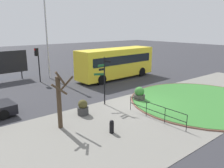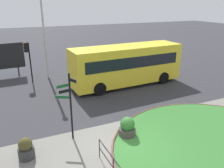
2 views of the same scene
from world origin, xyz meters
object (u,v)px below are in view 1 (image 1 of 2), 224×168
(signpost_directional, at_px, (104,77))
(traffic_light_near, at_px, (37,57))
(planter_kerbside, at_px, (83,108))
(lamppost_tall, at_px, (46,32))
(street_tree_bare, at_px, (60,99))
(bus_yellow, at_px, (116,63))
(bollard_foreground, at_px, (112,126))
(planter_near_signpost, at_px, (139,94))
(billboard_left, at_px, (2,63))

(signpost_directional, height_order, traffic_light_near, signpost_directional)
(planter_kerbside, bearing_deg, lamppost_tall, 76.23)
(street_tree_bare, bearing_deg, traffic_light_near, 74.34)
(bus_yellow, xyz_separation_m, lamppost_tall, (-5.68, 4.69, 3.26))
(bollard_foreground, height_order, planter_near_signpost, planter_near_signpost)
(billboard_left, relative_size, street_tree_bare, 1.54)
(signpost_directional, xyz_separation_m, planter_kerbside, (-2.20, -0.68, -1.57))
(bollard_foreground, height_order, bus_yellow, bus_yellow)
(lamppost_tall, bearing_deg, planter_near_signpost, -80.05)
(bollard_foreground, relative_size, lamppost_tall, 0.08)
(bus_yellow, relative_size, billboard_left, 1.84)
(signpost_directional, xyz_separation_m, bus_yellow, (6.30, 6.15, -0.30))
(traffic_light_near, distance_m, planter_near_signpost, 11.49)
(lamppost_tall, relative_size, street_tree_bare, 2.85)
(signpost_directional, bearing_deg, bollard_foreground, -121.80)
(traffic_light_near, relative_size, street_tree_bare, 1.05)
(planter_kerbside, height_order, street_tree_bare, street_tree_bare)
(bollard_foreground, distance_m, planter_kerbside, 3.17)
(traffic_light_near, distance_m, billboard_left, 3.85)
(lamppost_tall, height_order, planter_kerbside, lamppost_tall)
(bollard_foreground, distance_m, street_tree_bare, 3.18)
(bus_yellow, distance_m, planter_near_signpost, 8.05)
(lamppost_tall, bearing_deg, traffic_light_near, -146.12)
(bollard_foreground, xyz_separation_m, billboard_left, (-1.28, 16.30, 1.53))
(lamppost_tall, xyz_separation_m, planter_near_signpost, (2.06, -11.77, -4.51))
(traffic_light_near, distance_m, planter_kerbside, 10.71)
(signpost_directional, bearing_deg, lamppost_tall, 86.72)
(bollard_foreground, xyz_separation_m, planter_near_signpost, (5.07, 2.91, 0.11))
(bollard_foreground, height_order, lamppost_tall, lamppost_tall)
(signpost_directional, distance_m, planter_near_signpost, 3.24)
(planter_near_signpost, bearing_deg, signpost_directional, 160.83)
(planter_near_signpost, distance_m, street_tree_bare, 6.98)
(signpost_directional, distance_m, billboard_left, 12.98)
(lamppost_tall, distance_m, planter_near_signpost, 12.77)
(planter_near_signpost, bearing_deg, billboard_left, 115.37)
(bollard_foreground, relative_size, traffic_light_near, 0.21)
(traffic_light_near, xyz_separation_m, planter_kerbside, (-1.21, -10.44, -2.09))
(signpost_directional, bearing_deg, billboard_left, 106.39)
(traffic_light_near, height_order, lamppost_tall, lamppost_tall)
(traffic_light_near, distance_m, street_tree_bare, 11.78)
(traffic_light_near, bearing_deg, lamppost_tall, -160.08)
(traffic_light_near, bearing_deg, billboard_left, -59.32)
(billboard_left, height_order, planter_kerbside, billboard_left)
(signpost_directional, xyz_separation_m, billboard_left, (-3.66, 12.45, -0.14))
(bollard_foreground, xyz_separation_m, street_tree_bare, (-1.78, 2.29, 1.29))
(traffic_light_near, xyz_separation_m, planter_near_signpost, (3.68, -10.69, -2.06))
(lamppost_tall, xyz_separation_m, street_tree_bare, (-4.79, -12.39, -3.33))
(signpost_directional, distance_m, bus_yellow, 8.81)
(bollard_foreground, relative_size, planter_near_signpost, 0.68)
(lamppost_tall, bearing_deg, signpost_directional, -93.28)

